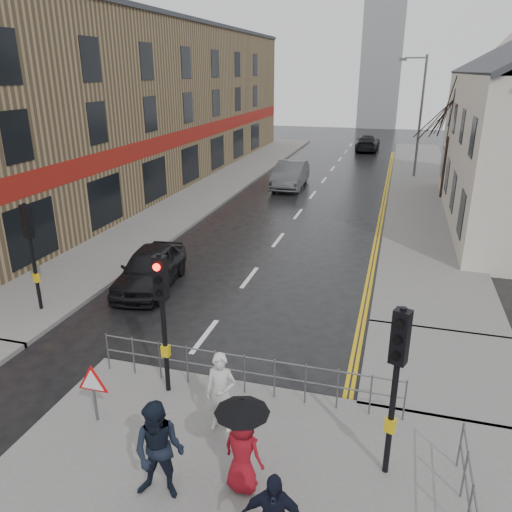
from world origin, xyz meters
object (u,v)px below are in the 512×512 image
Objects in this scene: pedestrian_a at (221,393)px; pedestrian_b at (159,451)px; car_parked at (150,268)px; car_mid at (290,175)px; pedestrian_with_umbrella at (242,438)px.

pedestrian_a is 0.93× the size of pedestrian_b.
car_mid is (1.29, 16.95, 0.11)m from car_parked.
pedestrian_a is 1.98m from pedestrian_b.
car_mid is at bearing 100.38° from pedestrian_with_umbrella.
car_mid is (-4.54, 24.79, -0.39)m from pedestrian_with_umbrella.
pedestrian_a is 0.42× the size of car_parked.
pedestrian_with_umbrella is 0.38× the size of car_mid.
car_mid is (-3.22, 25.34, -0.26)m from pedestrian_b.
pedestrian_a is at bearing -60.10° from car_parked.
car_parked is at bearing 121.95° from pedestrian_a.
pedestrian_b is at bearing -84.20° from car_mid.
pedestrian_a reaches higher than car_mid.
pedestrian_with_umbrella reaches higher than pedestrian_a.
pedestrian_with_umbrella is at bearing -81.07° from car_mid.
car_parked is (-5.83, 7.84, -0.50)m from pedestrian_with_umbrella.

